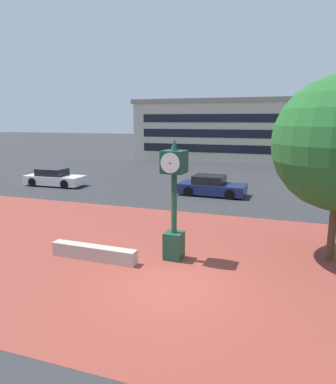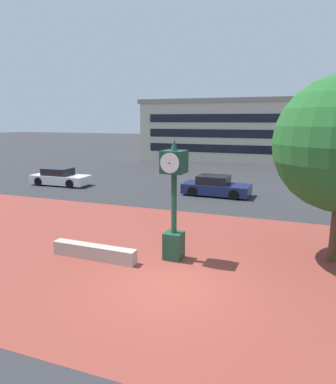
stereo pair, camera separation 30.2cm
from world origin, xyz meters
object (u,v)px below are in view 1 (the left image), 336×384
at_px(street_clock, 174,199).
at_px(car_street_far, 54,178).
at_px(car_street_mid, 211,186).
at_px(flagpole_primary, 334,122).
at_px(civic_building, 250,130).

relative_size(street_clock, car_street_far, 0.95).
bearing_deg(car_street_mid, flagpole_primary, 136.55).
height_order(street_clock, car_street_far, street_clock).
height_order(car_street_far, civic_building, civic_building).
relative_size(street_clock, civic_building, 0.16).
xyz_separation_m(street_clock, car_street_mid, (-0.86, 10.72, -1.58)).
bearing_deg(car_street_mid, car_street_far, -85.23).
xyz_separation_m(car_street_mid, car_street_far, (-11.73, -0.50, -0.00)).
height_order(flagpole_primary, civic_building, flagpole_primary).
distance_m(flagpole_primary, civic_building, 15.64).
relative_size(car_street_mid, flagpole_primary, 0.58).
bearing_deg(flagpole_primary, car_street_far, -157.56).
bearing_deg(car_street_mid, street_clock, 6.90).
relative_size(car_street_far, flagpole_primary, 0.59).
bearing_deg(car_street_mid, civic_building, -178.49).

